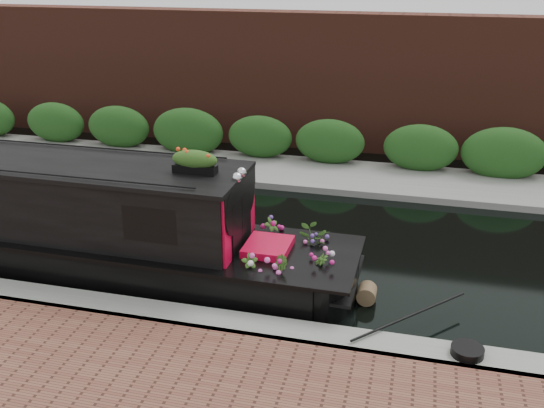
# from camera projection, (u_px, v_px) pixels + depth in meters

# --- Properties ---
(ground) EXTENTS (80.00, 80.00, 0.00)m
(ground) POSITION_uv_depth(u_px,v_px,m) (192.00, 235.00, 12.87)
(ground) COLOR black
(ground) RESTS_ON ground
(near_bank_coping) EXTENTS (40.00, 0.60, 0.50)m
(near_bank_coping) POSITION_uv_depth(u_px,v_px,m) (119.00, 318.00, 9.91)
(near_bank_coping) COLOR gray
(near_bank_coping) RESTS_ON ground
(far_bank_path) EXTENTS (40.00, 2.40, 0.34)m
(far_bank_path) POSITION_uv_depth(u_px,v_px,m) (248.00, 172.00, 16.64)
(far_bank_path) COLOR gray
(far_bank_path) RESTS_ON ground
(far_hedge) EXTENTS (40.00, 1.10, 2.80)m
(far_hedge) POSITION_uv_depth(u_px,v_px,m) (256.00, 162.00, 17.45)
(far_hedge) COLOR #1E4818
(far_hedge) RESTS_ON ground
(far_brick_wall) EXTENTS (40.00, 1.00, 8.00)m
(far_brick_wall) POSITION_uv_depth(u_px,v_px,m) (274.00, 142.00, 19.33)
(far_brick_wall) COLOR #4D241A
(far_brick_wall) RESTS_ON ground
(narrowboat) EXTENTS (11.50, 2.14, 2.70)m
(narrowboat) POSITION_uv_depth(u_px,v_px,m) (42.00, 223.00, 11.48)
(narrowboat) COLOR black
(narrowboat) RESTS_ON ground
(rope_fender) EXTENTS (0.32, 0.35, 0.32)m
(rope_fender) POSITION_uv_depth(u_px,v_px,m) (367.00, 293.00, 10.33)
(rope_fender) COLOR brown
(rope_fender) RESTS_ON ground
(coiled_mooring_rope) EXTENTS (0.47, 0.47, 0.12)m
(coiled_mooring_rope) POSITION_uv_depth(u_px,v_px,m) (467.00, 351.00, 8.58)
(coiled_mooring_rope) COLOR black
(coiled_mooring_rope) RESTS_ON near_bank_coping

